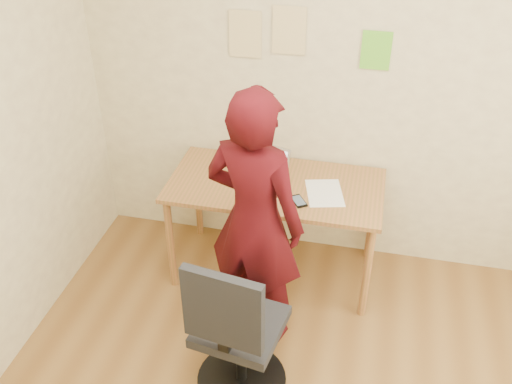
% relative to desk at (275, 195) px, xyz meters
% --- Properties ---
extents(room, '(3.58, 3.58, 2.78)m').
position_rel_desk_xyz_m(room, '(0.37, -1.38, 0.70)').
color(room, brown).
rests_on(room, ground).
extents(desk, '(1.40, 0.70, 0.74)m').
position_rel_desk_xyz_m(desk, '(0.00, 0.00, 0.00)').
color(desk, '#9D6336').
rests_on(desk, ground).
extents(laptop, '(0.37, 0.35, 0.22)m').
position_rel_desk_xyz_m(laptop, '(-0.10, 0.02, 0.14)').
color(laptop, '#B5B5BD').
rests_on(laptop, desk).
extents(paper_sheet, '(0.29, 0.36, 0.00)m').
position_rel_desk_xyz_m(paper_sheet, '(0.33, -0.04, 0.09)').
color(paper_sheet, white).
rests_on(paper_sheet, desk).
extents(phone, '(0.13, 0.15, 0.01)m').
position_rel_desk_xyz_m(phone, '(0.18, -0.17, 0.09)').
color(phone, black).
rests_on(phone, desk).
extents(wall_note_left, '(0.21, 0.00, 0.30)m').
position_rel_desk_xyz_m(wall_note_left, '(-0.28, 0.36, 0.94)').
color(wall_note_left, '#D8BE81').
rests_on(wall_note_left, room).
extents(wall_note_mid, '(0.21, 0.00, 0.30)m').
position_rel_desk_xyz_m(wall_note_mid, '(-0.00, 0.36, 0.99)').
color(wall_note_mid, '#D8BE81').
rests_on(wall_note_mid, room).
extents(wall_note_right, '(0.18, 0.00, 0.24)m').
position_rel_desk_xyz_m(wall_note_right, '(0.54, 0.36, 0.90)').
color(wall_note_right, '#65C52C').
rests_on(wall_note_right, room).
extents(office_chair, '(0.52, 0.52, 0.99)m').
position_rel_desk_xyz_m(office_chair, '(-0.00, -1.06, -0.23)').
color(office_chair, black).
rests_on(office_chair, ground).
extents(person, '(0.69, 0.54, 1.65)m').
position_rel_desk_xyz_m(person, '(-0.02, -0.55, 0.17)').
color(person, '#39070C').
rests_on(person, ground).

